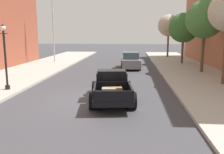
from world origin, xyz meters
TOP-DOWN VIEW (x-y plane):
  - ground_plane at (0.00, 0.00)m, footprint 140.00×140.00m
  - hotrod_truck_black at (0.99, -0.01)m, footprint 2.53×5.06m
  - car_background_grey at (1.89, 11.79)m, footprint 2.02×4.37m
  - street_lamp_near at (-5.39, 1.33)m, footprint 0.50×0.32m
  - flagpole at (-6.73, 15.15)m, footprint 1.74×0.16m
  - street_tree_second at (8.10, 9.22)m, footprint 3.21×3.21m
  - street_tree_third at (7.66, 15.46)m, footprint 3.26×3.26m
  - street_tree_farthest at (7.16, 23.26)m, footprint 3.05×3.05m

SIDE VIEW (x-z plane):
  - ground_plane at x=0.00m, z-range 0.00..0.00m
  - hotrod_truck_black at x=0.99m, z-range -0.04..1.54m
  - car_background_grey at x=1.89m, z-range -0.06..1.59m
  - street_lamp_near at x=-5.39m, z-range 0.46..4.31m
  - street_tree_third at x=7.66m, z-range 1.28..6.84m
  - street_tree_farthest at x=7.16m, z-range 1.58..7.53m
  - street_tree_second at x=8.10m, z-range 1.57..7.67m
  - flagpole at x=-6.73m, z-range 1.19..10.35m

